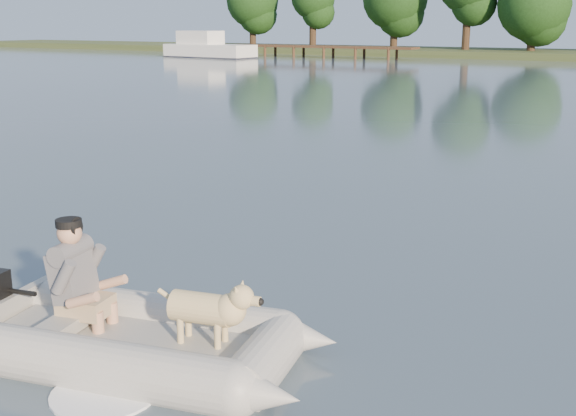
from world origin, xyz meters
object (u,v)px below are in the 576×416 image
Objects in this scene: man at (74,271)px; dinghy at (136,300)px; dock at (318,52)px; dog at (202,313)px; cabin_cruiser at (209,44)px.

dinghy is at bearing -4.24° from man.
dinghy is 4.40× the size of man.
dock is 58.87m from dog.
dock is 58.75m from dinghy.
dock is at bearing 37.40° from cabin_cruiser.
man is 1.34m from dog.
man is (-0.68, -0.09, 0.18)m from dinghy.
man is at bearing 180.00° from dog.
dinghy is 58.55m from cabin_cruiser.
cabin_cruiser reaches higher than dinghy.
man is 1.16× the size of dog.
dinghy is (26.34, -52.52, 0.06)m from dock.
cabin_cruiser is (-33.71, 47.47, 0.39)m from man.
cabin_cruiser is at bearing -147.43° from dock.
dinghy is at bearing -175.43° from dog.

